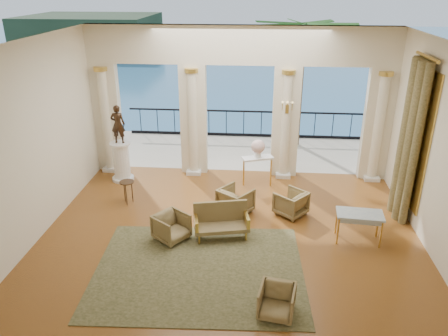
# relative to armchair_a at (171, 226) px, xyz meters

# --- Properties ---
(floor) EXTENTS (9.00, 9.00, 0.00)m
(floor) POSITION_rel_armchair_a_xyz_m (1.35, 0.20, -0.36)
(floor) COLOR #462912
(floor) RESTS_ON ground
(room_walls) EXTENTS (9.00, 9.00, 9.00)m
(room_walls) POSITION_rel_armchair_a_xyz_m (1.35, -0.92, 2.52)
(room_walls) COLOR #F6EBCE
(room_walls) RESTS_ON ground
(arcade) EXTENTS (9.00, 0.56, 4.50)m
(arcade) POSITION_rel_armchair_a_xyz_m (1.35, 4.02, 2.23)
(arcade) COLOR beige
(arcade) RESTS_ON ground
(terrace) EXTENTS (10.00, 3.60, 0.10)m
(terrace) POSITION_rel_armchair_a_xyz_m (1.35, 6.00, -0.41)
(terrace) COLOR #A59C88
(terrace) RESTS_ON ground
(balustrade) EXTENTS (9.00, 0.06, 1.03)m
(balustrade) POSITION_rel_armchair_a_xyz_m (1.35, 7.60, 0.05)
(balustrade) COLOR black
(balustrade) RESTS_ON terrace
(palm_tree) EXTENTS (2.00, 2.00, 4.50)m
(palm_tree) POSITION_rel_armchair_a_xyz_m (3.35, 6.80, 3.73)
(palm_tree) COLOR #4C3823
(palm_tree) RESTS_ON terrace
(headland) EXTENTS (22.00, 18.00, 6.00)m
(headland) POSITION_rel_armchair_a_xyz_m (-28.65, 70.20, -3.36)
(headland) COLOR black
(headland) RESTS_ON sea
(sea) EXTENTS (160.00, 160.00, 0.00)m
(sea) POSITION_rel_armchair_a_xyz_m (1.35, 60.20, -6.36)
(sea) COLOR #1F5E9B
(sea) RESTS_ON ground
(curtain) EXTENTS (0.33, 1.40, 4.09)m
(curtain) POSITION_rel_armchair_a_xyz_m (5.63, 1.70, 1.66)
(curtain) COLOR #484523
(curtain) RESTS_ON ground
(window_frame) EXTENTS (0.04, 1.60, 3.40)m
(window_frame) POSITION_rel_armchair_a_xyz_m (5.82, 1.70, 1.74)
(window_frame) COLOR gold
(window_frame) RESTS_ON room_walls
(wall_sconce) EXTENTS (0.30, 0.11, 0.33)m
(wall_sconce) POSITION_rel_armchair_a_xyz_m (2.75, 3.71, 1.87)
(wall_sconce) COLOR gold
(wall_sconce) RESTS_ON arcade
(rug) EXTENTS (4.54, 3.61, 0.02)m
(rug) POSITION_rel_armchair_a_xyz_m (0.81, -1.15, -0.35)
(rug) COLOR #303719
(rug) RESTS_ON ground
(armchair_a) EXTENTS (0.94, 0.95, 0.71)m
(armchair_a) POSITION_rel_armchair_a_xyz_m (0.00, 0.00, 0.00)
(armchair_a) COLOR #4C4024
(armchair_a) RESTS_ON ground
(armchair_b) EXTENTS (0.73, 0.69, 0.65)m
(armchair_b) POSITION_rel_armchair_a_xyz_m (2.40, -2.34, -0.03)
(armchair_b) COLOR #4C4024
(armchair_b) RESTS_ON ground
(armchair_c) EXTENTS (0.95, 0.95, 0.72)m
(armchair_c) POSITION_rel_armchair_a_xyz_m (2.85, 1.45, 0.00)
(armchair_c) COLOR #4C4024
(armchair_c) RESTS_ON ground
(armchair_d) EXTENTS (1.02, 1.01, 0.77)m
(armchair_d) POSITION_rel_armchair_a_xyz_m (1.42, 1.42, 0.03)
(armchair_d) COLOR #4C4024
(armchair_d) RESTS_ON ground
(settee) EXTENTS (1.37, 0.81, 0.85)m
(settee) POSITION_rel_armchair_a_xyz_m (1.15, 0.25, 0.06)
(settee) COLOR #4C4024
(settee) RESTS_ON ground
(game_table) EXTENTS (1.09, 0.65, 0.72)m
(game_table) POSITION_rel_armchair_a_xyz_m (4.35, 0.33, 0.29)
(game_table) COLOR #91A6B5
(game_table) RESTS_ON ground
(pedestal) EXTENTS (0.66, 0.66, 1.21)m
(pedestal) POSITION_rel_armchair_a_xyz_m (-2.15, 3.18, 0.22)
(pedestal) COLOR silver
(pedestal) RESTS_ON ground
(statue) EXTENTS (0.43, 0.29, 1.14)m
(statue) POSITION_rel_armchair_a_xyz_m (-2.15, 3.18, 1.43)
(statue) COLOR #312216
(statue) RESTS_ON pedestal
(console_table) EXTENTS (0.97, 0.64, 0.86)m
(console_table) POSITION_rel_armchair_a_xyz_m (1.95, 3.25, 0.36)
(console_table) COLOR silver
(console_table) RESTS_ON ground
(urn) EXTENTS (0.40, 0.40, 0.53)m
(urn) POSITION_rel_armchair_a_xyz_m (1.95, 3.25, 0.81)
(urn) COLOR white
(urn) RESTS_ON console_table
(side_table) EXTENTS (0.39, 0.39, 0.64)m
(side_table) POSITION_rel_armchair_a_xyz_m (-1.56, 1.72, 0.19)
(side_table) COLOR black
(side_table) RESTS_ON ground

